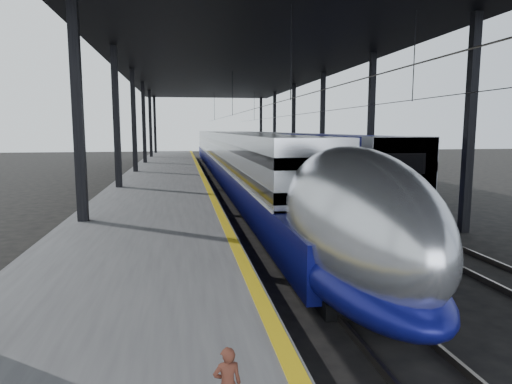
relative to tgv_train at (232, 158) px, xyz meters
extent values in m
plane|color=black|center=(-2.00, -25.89, -1.90)|extent=(160.00, 160.00, 0.00)
cube|color=#4C4C4F|center=(-5.50, -5.89, -1.40)|extent=(6.00, 80.00, 1.00)
cube|color=gold|center=(-2.70, -5.89, -0.90)|extent=(0.30, 80.00, 0.01)
cube|color=slate|center=(-0.72, -5.89, -1.82)|extent=(0.08, 80.00, 0.16)
cube|color=slate|center=(0.72, -5.89, -1.82)|extent=(0.08, 80.00, 0.16)
cube|color=slate|center=(4.28, -5.89, -1.82)|extent=(0.08, 80.00, 0.16)
cube|color=slate|center=(5.72, -5.89, -1.82)|extent=(0.08, 80.00, 0.16)
cube|color=black|center=(-7.80, -20.89, 2.60)|extent=(0.35, 0.35, 9.00)
cube|color=black|center=(7.60, -20.89, 2.60)|extent=(0.35, 0.35, 9.00)
cube|color=black|center=(-7.80, -10.89, 2.60)|extent=(0.35, 0.35, 9.00)
cube|color=black|center=(7.60, -10.89, 2.60)|extent=(0.35, 0.35, 9.00)
cube|color=black|center=(-7.80, -0.89, 2.60)|extent=(0.35, 0.35, 9.00)
cube|color=black|center=(7.60, -0.89, 2.60)|extent=(0.35, 0.35, 9.00)
cube|color=black|center=(-7.80, 9.11, 2.60)|extent=(0.35, 0.35, 9.00)
cube|color=black|center=(7.60, 9.11, 2.60)|extent=(0.35, 0.35, 9.00)
cube|color=black|center=(-7.80, 19.11, 2.60)|extent=(0.35, 0.35, 9.00)
cube|color=black|center=(7.60, 19.11, 2.60)|extent=(0.35, 0.35, 9.00)
cube|color=black|center=(-7.80, 29.11, 2.60)|extent=(0.35, 0.35, 9.00)
cube|color=black|center=(7.60, 29.11, 2.60)|extent=(0.35, 0.35, 9.00)
cube|color=black|center=(-0.10, -5.89, 7.35)|extent=(18.00, 75.00, 0.45)
cylinder|color=slate|center=(0.00, -5.89, 3.60)|extent=(0.03, 74.00, 0.03)
cylinder|color=slate|center=(5.00, -5.89, 3.60)|extent=(0.03, 74.00, 0.03)
cube|color=#B9BBC0|center=(0.00, 4.02, 0.27)|extent=(2.75, 57.00, 3.79)
cube|color=#0D0F5E|center=(0.00, 2.52, -0.91)|extent=(2.82, 62.00, 1.47)
cube|color=silver|center=(0.00, 4.02, -0.15)|extent=(2.84, 57.00, 0.09)
cube|color=black|center=(0.00, 4.02, 1.36)|extent=(2.78, 57.00, 0.40)
cube|color=black|center=(0.00, 4.02, 0.27)|extent=(2.78, 57.00, 0.40)
ellipsoid|color=#B9BBC0|center=(0.00, -27.48, 0.13)|extent=(2.75, 8.40, 3.79)
ellipsoid|color=#0D0F5E|center=(0.00, -27.48, -0.96)|extent=(2.82, 8.40, 1.61)
ellipsoid|color=black|center=(0.00, -30.08, 0.89)|extent=(1.42, 2.20, 0.85)
cube|color=black|center=(0.00, -27.48, -1.70)|extent=(2.08, 2.60, 0.40)
cube|color=black|center=(0.00, -5.48, -1.70)|extent=(2.08, 2.60, 0.40)
cube|color=navy|center=(5.00, -11.58, 0.15)|extent=(2.88, 18.00, 3.90)
cube|color=#989AA0|center=(5.00, -19.98, 0.15)|extent=(2.93, 1.20, 3.95)
cube|color=black|center=(5.00, -20.60, 1.02)|extent=(1.75, 0.06, 0.87)
cube|color=#AF1B0D|center=(5.00, -20.60, -0.31)|extent=(1.23, 0.06, 0.56)
cube|color=#989AA0|center=(5.00, 7.42, 0.15)|extent=(2.88, 18.00, 3.90)
cube|color=#989AA0|center=(5.00, 26.42, 0.15)|extent=(2.88, 18.00, 3.90)
cube|color=black|center=(5.00, -17.58, -1.72)|extent=(2.26, 2.40, 0.36)
cube|color=black|center=(5.00, 4.42, -1.72)|extent=(2.26, 2.40, 0.36)
camera|label=1|loc=(-4.19, -38.21, 2.44)|focal=32.00mm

